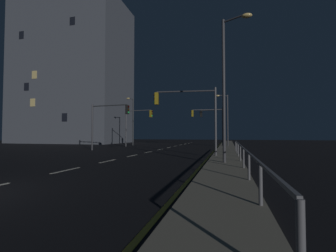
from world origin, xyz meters
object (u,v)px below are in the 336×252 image
(traffic_light_far_right, at_px, (209,119))
(street_lamp_corner, at_px, (227,77))
(street_lamp_across_street, at_px, (132,117))
(traffic_light_mid_left, at_px, (187,107))
(street_lamp_median, at_px, (226,115))
(traffic_light_near_left, at_px, (213,119))
(traffic_light_mid_right, at_px, (108,117))
(building_distant, at_px, (73,75))
(traffic_light_near_right, at_px, (137,120))

(traffic_light_far_right, bearing_deg, street_lamp_corner, -82.41)
(traffic_light_far_right, relative_size, street_lamp_across_street, 0.73)
(traffic_light_mid_left, distance_m, street_lamp_across_street, 20.06)
(street_lamp_across_street, height_order, street_lamp_median, street_lamp_across_street)
(traffic_light_near_left, relative_size, street_lamp_median, 0.76)
(traffic_light_near_left, relative_size, traffic_light_mid_right, 1.08)
(street_lamp_corner, bearing_deg, traffic_light_far_right, 97.59)
(street_lamp_across_street, xyz_separation_m, building_distant, (-16.96, 7.89, 9.86))
(traffic_light_near_left, relative_size, street_lamp_corner, 0.66)
(building_distant, bearing_deg, street_lamp_corner, -41.72)
(traffic_light_far_right, bearing_deg, traffic_light_near_left, 49.16)
(traffic_light_mid_left, xyz_separation_m, building_distant, (-28.66, 24.17, 10.50))
(traffic_light_far_right, bearing_deg, street_lamp_median, -21.11)
(traffic_light_near_right, bearing_deg, traffic_light_near_left, 22.37)
(traffic_light_near_right, bearing_deg, street_lamp_across_street, 124.05)
(street_lamp_median, bearing_deg, traffic_light_mid_left, -99.96)
(traffic_light_mid_left, xyz_separation_m, street_lamp_corner, (3.05, -4.11, 1.17))
(traffic_light_near_left, distance_m, traffic_light_mid_right, 16.19)
(traffic_light_mid_left, relative_size, street_lamp_across_street, 0.70)
(traffic_light_far_right, xyz_separation_m, street_lamp_across_street, (-11.99, -0.34, 0.45))
(traffic_light_near_left, xyz_separation_m, traffic_light_near_right, (-10.30, -4.24, -0.16))
(traffic_light_far_right, xyz_separation_m, traffic_light_near_right, (-9.77, -3.63, -0.23))
(street_lamp_across_street, bearing_deg, traffic_light_near_right, -55.95)
(traffic_light_mid_left, bearing_deg, building_distant, 139.86)
(traffic_light_mid_right, relative_size, street_lamp_across_street, 0.68)
(traffic_light_far_right, distance_m, street_lamp_median, 2.67)
(street_lamp_corner, distance_m, building_distant, 43.50)
(traffic_light_mid_left, bearing_deg, street_lamp_corner, -53.40)
(traffic_light_mid_left, distance_m, street_lamp_median, 15.93)
(traffic_light_far_right, bearing_deg, street_lamp_across_street, -178.36)
(street_lamp_median, height_order, building_distant, building_distant)
(traffic_light_near_left, distance_m, street_lamp_across_street, 12.57)
(traffic_light_mid_right, xyz_separation_m, building_distant, (-19.24, 19.46, 10.72))
(street_lamp_corner, bearing_deg, traffic_light_mid_left, 126.60)
(traffic_light_near_right, distance_m, street_lamp_corner, 21.24)
(traffic_light_near_right, relative_size, street_lamp_across_street, 0.72)
(traffic_light_mid_left, height_order, building_distant, building_distant)
(street_lamp_median, bearing_deg, building_distant, 164.87)
(traffic_light_near_left, xyz_separation_m, street_lamp_across_street, (-12.52, -0.96, 0.52))
(street_lamp_corner, bearing_deg, building_distant, 138.28)
(traffic_light_far_right, relative_size, traffic_light_near_right, 1.02)
(traffic_light_mid_right, relative_size, street_lamp_corner, 0.61)
(traffic_light_near_left, bearing_deg, street_lamp_median, -38.96)
(traffic_light_near_right, distance_m, building_distant, 24.57)
(street_lamp_corner, xyz_separation_m, street_lamp_across_street, (-14.76, 20.39, -0.53))
(street_lamp_corner, relative_size, building_distant, 0.29)
(traffic_light_near_right, bearing_deg, traffic_light_far_right, 20.37)
(street_lamp_median, relative_size, building_distant, 0.25)
(street_lamp_corner, relative_size, street_lamp_median, 1.16)
(traffic_light_far_right, height_order, street_lamp_corner, street_lamp_corner)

